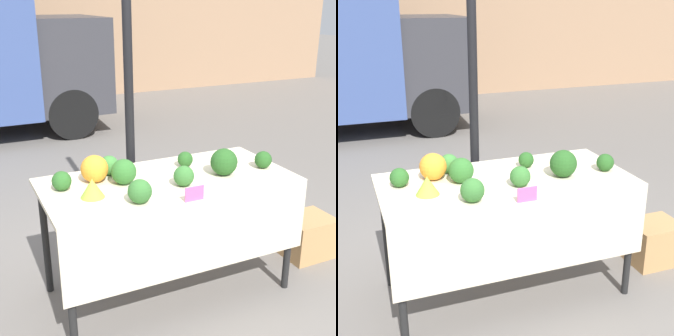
# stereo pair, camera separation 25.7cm
# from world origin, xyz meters

# --- Properties ---
(ground_plane) EXTENTS (40.00, 40.00, 0.00)m
(ground_plane) POSITION_xyz_m (0.00, 0.00, 0.00)
(ground_plane) COLOR slate
(tent_pole) EXTENTS (0.07, 0.07, 2.75)m
(tent_pole) POSITION_xyz_m (-0.04, 0.61, 1.37)
(tent_pole) COLOR black
(tent_pole) RESTS_ON ground_plane
(market_table) EXTENTS (1.71, 0.83, 0.88)m
(market_table) POSITION_xyz_m (0.00, -0.07, 0.76)
(market_table) COLOR beige
(market_table) RESTS_ON ground_plane
(orange_cauliflower) EXTENTS (0.18, 0.18, 0.18)m
(orange_cauliflower) POSITION_xyz_m (-0.46, 0.17, 0.97)
(orange_cauliflower) COLOR orange
(orange_cauliflower) RESTS_ON market_table
(romanesco_head) EXTENTS (0.15, 0.15, 0.12)m
(romanesco_head) POSITION_xyz_m (-0.56, -0.08, 0.94)
(romanesco_head) COLOR #93B238
(romanesco_head) RESTS_ON market_table
(broccoli_head_0) EXTENTS (0.12, 0.12, 0.12)m
(broccoli_head_0) POSITION_xyz_m (0.72, -0.09, 0.94)
(broccoli_head_0) COLOR #23511E
(broccoli_head_0) RESTS_ON market_table
(broccoli_head_1) EXTENTS (0.14, 0.14, 0.14)m
(broccoli_head_1) POSITION_xyz_m (-0.33, 0.25, 0.95)
(broccoli_head_1) COLOR #387533
(broccoli_head_1) RESTS_ON market_table
(broccoli_head_2) EXTENTS (0.17, 0.17, 0.17)m
(broccoli_head_2) POSITION_xyz_m (-0.30, 0.05, 0.96)
(broccoli_head_2) COLOR #2D6628
(broccoli_head_2) RESTS_ON market_table
(broccoli_head_3) EXTENTS (0.13, 0.13, 0.13)m
(broccoli_head_3) POSITION_xyz_m (-0.70, 0.11, 0.94)
(broccoli_head_3) COLOR #285B23
(broccoli_head_3) RESTS_ON market_table
(broccoli_head_4) EXTENTS (0.15, 0.15, 0.15)m
(broccoli_head_4) POSITION_xyz_m (-0.32, -0.28, 0.95)
(broccoli_head_4) COLOR #336B2D
(broccoli_head_4) RESTS_ON market_table
(broccoli_head_5) EXTENTS (0.14, 0.14, 0.14)m
(broccoli_head_5) POSITION_xyz_m (0.04, -0.15, 0.94)
(broccoli_head_5) COLOR #336B2D
(broccoli_head_5) RESTS_ON market_table
(broccoli_head_6) EXTENTS (0.11, 0.11, 0.11)m
(broccoli_head_6) POSITION_xyz_m (0.22, 0.17, 0.93)
(broccoli_head_6) COLOR #23511E
(broccoli_head_6) RESTS_ON market_table
(broccoli_head_7) EXTENTS (0.19, 0.19, 0.19)m
(broccoli_head_7) POSITION_xyz_m (0.39, -0.09, 0.97)
(broccoli_head_7) COLOR #23511E
(broccoli_head_7) RESTS_ON market_table
(price_sign) EXTENTS (0.13, 0.01, 0.09)m
(price_sign) POSITION_xyz_m (-0.01, -0.40, 0.92)
(price_sign) COLOR #F45B9E
(price_sign) RESTS_ON market_table
(produce_crate) EXTENTS (0.40, 0.34, 0.34)m
(produce_crate) POSITION_xyz_m (1.26, -0.04, 0.17)
(produce_crate) COLOR tan
(produce_crate) RESTS_ON ground_plane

